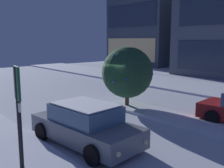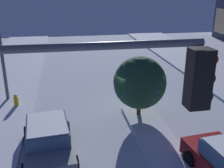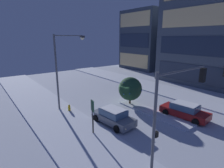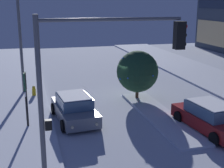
{
  "view_description": "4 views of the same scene",
  "coord_description": "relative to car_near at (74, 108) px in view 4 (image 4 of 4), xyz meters",
  "views": [
    {
      "loc": [
        10.58,
        -9.69,
        3.7
      ],
      "look_at": [
        0.05,
        -0.69,
        1.37
      ],
      "focal_mm": 41.6,
      "sensor_mm": 36.0,
      "label": 1
    },
    {
      "loc": [
        13.38,
        -3.74,
        6.75
      ],
      "look_at": [
        0.51,
        -1.4,
        2.03
      ],
      "focal_mm": 43.39,
      "sensor_mm": 36.0,
      "label": 2
    },
    {
      "loc": [
        15.54,
        -14.29,
        7.92
      ],
      "look_at": [
        -1.85,
        -0.9,
        2.26
      ],
      "focal_mm": 29.05,
      "sensor_mm": 36.0,
      "label": 3
    },
    {
      "loc": [
        19.97,
        -6.95,
        6.53
      ],
      "look_at": [
        0.53,
        -1.7,
        1.26
      ],
      "focal_mm": 50.73,
      "sensor_mm": 36.0,
      "label": 4
    }
  ],
  "objects": [
    {
      "name": "car_near",
      "position": [
        0.0,
        0.0,
        0.0
      ],
      "size": [
        4.59,
        2.38,
        1.49
      ],
      "rotation": [
        0.0,
        0.0,
        0.09
      ],
      "color": "slate",
      "rests_on": "ground"
    },
    {
      "name": "fire_hydrant",
      "position": [
        -5.19,
        -2.07,
        -0.32
      ],
      "size": [
        0.48,
        0.26,
        0.82
      ],
      "color": "gold",
      "rests_on": "ground"
    },
    {
      "name": "car_far",
      "position": [
        3.31,
        6.59,
        0.0
      ],
      "size": [
        4.92,
        2.45,
        1.49
      ],
      "rotation": [
        0.0,
        0.0,
        3.24
      ],
      "color": "maroon",
      "rests_on": "ground"
    },
    {
      "name": "ground",
      "position": [
        -3.17,
        4.61,
        -0.71
      ],
      "size": [
        52.0,
        52.0,
        0.0
      ],
      "primitive_type": "plane",
      "color": "silver"
    },
    {
      "name": "traffic_light_corner_near_right",
      "position": [
        6.38,
        0.05,
        3.56
      ],
      "size": [
        0.32,
        5.39,
        6.14
      ],
      "rotation": [
        0.0,
        0.0,
        1.57
      ],
      "color": "#565960",
      "rests_on": "ground"
    },
    {
      "name": "decorated_tree_median",
      "position": [
        -2.76,
        4.72,
        1.26
      ],
      "size": [
        2.81,
        2.81,
        3.38
      ],
      "color": "#473323",
      "rests_on": "ground"
    },
    {
      "name": "curb_strip_near",
      "position": [
        -3.17,
        -3.82,
        -0.64
      ],
      "size": [
        52.0,
        5.2,
        0.14
      ],
      "primitive_type": "cube",
      "color": "silver",
      "rests_on": "ground"
    },
    {
      "name": "street_lamp_arched",
      "position": [
        -6.24,
        -1.86,
        4.65
      ],
      "size": [
        0.67,
        3.41,
        8.26
      ],
      "rotation": [
        0.0,
        0.0,
        1.48
      ],
      "color": "#565960",
      "rests_on": "ground"
    },
    {
      "name": "parking_info_sign",
      "position": [
        0.53,
        -2.56,
        1.23
      ],
      "size": [
        0.55,
        0.15,
        3.02
      ],
      "rotation": [
        0.0,
        0.0,
        1.41
      ],
      "color": "black",
      "rests_on": "ground"
    },
    {
      "name": "median_strip",
      "position": [
        0.67,
        4.87,
        -0.64
      ],
      "size": [
        9.0,
        1.8,
        0.14
      ],
      "primitive_type": "cube",
      "color": "silver",
      "rests_on": "ground"
    }
  ]
}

